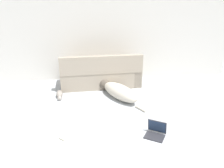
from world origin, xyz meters
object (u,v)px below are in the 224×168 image
cat (59,94)px  laptop_open (156,131)px  book_cream (66,136)px  dog (117,90)px  couch (101,75)px

cat → laptop_open: size_ratio=1.27×
laptop_open → book_cream: laptop_open is taller
dog → laptop_open: bearing=166.5°
laptop_open → book_cream: (-1.49, 0.09, -0.07)m
couch → dog: bearing=110.1°
couch → dog: size_ratio=1.35×
cat → book_cream: cat is taller
dog → laptop_open: (0.45, -1.63, -0.08)m
couch → laptop_open: bearing=104.5°
book_cream → laptop_open: bearing=-3.4°
couch → cat: (-1.01, -0.68, -0.22)m
dog → book_cream: dog is taller
couch → cat: couch is taller
cat → laptop_open: bearing=38.6°
couch → cat: bearing=30.2°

